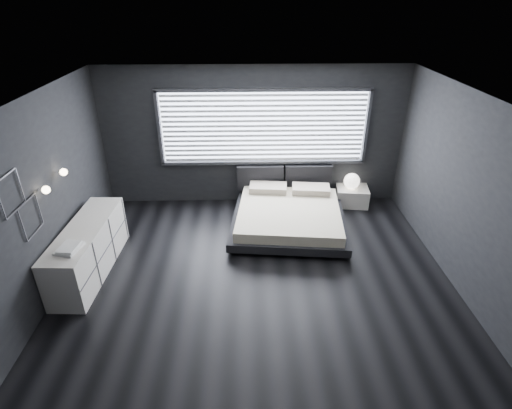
{
  "coord_description": "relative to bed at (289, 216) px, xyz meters",
  "views": [
    {
      "loc": [
        -0.16,
        -4.89,
        4.0
      ],
      "look_at": [
        0.0,
        0.85,
        0.9
      ],
      "focal_mm": 28.0,
      "sensor_mm": 36.0,
      "label": 1
    }
  ],
  "objects": [
    {
      "name": "room",
      "position": [
        -0.64,
        -1.59,
        1.15
      ],
      "size": [
        6.04,
        6.0,
        2.8
      ],
      "color": "black",
      "rests_on": "ground"
    },
    {
      "name": "window",
      "position": [
        -0.44,
        1.11,
        1.36
      ],
      "size": [
        4.14,
        0.09,
        1.52
      ],
      "color": "white",
      "rests_on": "ground"
    },
    {
      "name": "headboard",
      "position": [
        -0.0,
        1.05,
        0.32
      ],
      "size": [
        1.96,
        0.16,
        0.52
      ],
      "color": "black",
      "rests_on": "ground"
    },
    {
      "name": "sconce_near",
      "position": [
        -3.52,
        -1.54,
        1.35
      ],
      "size": [
        0.18,
        0.11,
        0.11
      ],
      "color": "silver",
      "rests_on": "ground"
    },
    {
      "name": "sconce_far",
      "position": [
        -3.52,
        -0.94,
        1.35
      ],
      "size": [
        0.18,
        0.11,
        0.11
      ],
      "color": "silver",
      "rests_on": "ground"
    },
    {
      "name": "wall_art_upper",
      "position": [
        -3.61,
        -2.14,
        1.6
      ],
      "size": [
        0.01,
        0.48,
        0.48
      ],
      "color": "#47474C",
      "rests_on": "ground"
    },
    {
      "name": "wall_art_lower",
      "position": [
        -3.61,
        -1.89,
        1.13
      ],
      "size": [
        0.01,
        0.48,
        0.48
      ],
      "color": "#47474C",
      "rests_on": "ground"
    },
    {
      "name": "bed",
      "position": [
        0.0,
        0.0,
        0.0
      ],
      "size": [
        2.29,
        2.21,
        0.54
      ],
      "color": "black",
      "rests_on": "ground"
    },
    {
      "name": "nightstand",
      "position": [
        1.42,
        0.91,
        -0.06
      ],
      "size": [
        0.7,
        0.61,
        0.38
      ],
      "primitive_type": "cube",
      "rotation": [
        0.0,
        0.0,
        -0.12
      ],
      "color": "silver",
      "rests_on": "ground"
    },
    {
      "name": "orb_lamp",
      "position": [
        1.37,
        0.89,
        0.29
      ],
      "size": [
        0.32,
        0.32,
        0.32
      ],
      "primitive_type": "sphere",
      "color": "white",
      "rests_on": "nightstand"
    },
    {
      "name": "dresser",
      "position": [
        -3.29,
        -1.23,
        0.15
      ],
      "size": [
        0.66,
        2.03,
        0.8
      ],
      "color": "silver",
      "rests_on": "ground"
    },
    {
      "name": "book_stack",
      "position": [
        -3.27,
        -1.82,
        0.59
      ],
      "size": [
        0.34,
        0.41,
        0.07
      ],
      "color": "white",
      "rests_on": "dresser"
    }
  ]
}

